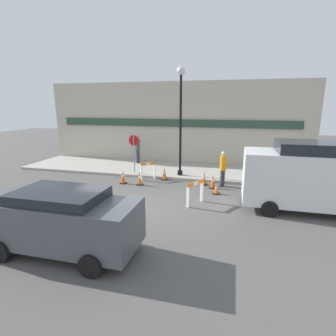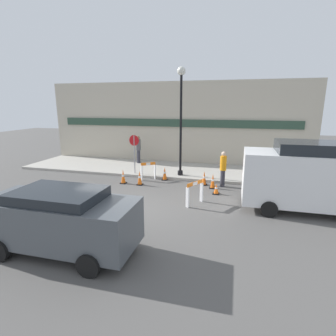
# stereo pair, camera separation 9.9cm
# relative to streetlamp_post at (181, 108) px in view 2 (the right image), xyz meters

# --- Properties ---
(ground_plane) EXTENTS (60.00, 60.00, 0.00)m
(ground_plane) POSITION_rel_streetlamp_post_xyz_m (-1.24, -5.14, -3.82)
(ground_plane) COLOR #565451
(sidewalk_slab) EXTENTS (18.00, 3.98, 0.14)m
(sidewalk_slab) POSITION_rel_streetlamp_post_xyz_m (-1.24, 1.35, -3.75)
(sidewalk_slab) COLOR #ADA89E
(sidewalk_slab) RESTS_ON ground_plane
(storefront_facade) EXTENTS (18.00, 0.22, 5.50)m
(storefront_facade) POSITION_rel_streetlamp_post_xyz_m (-1.24, 3.41, -1.07)
(storefront_facade) COLOR #BCB29E
(storefront_facade) RESTS_ON ground_plane
(streetlamp_post) EXTENTS (0.44, 0.44, 5.78)m
(streetlamp_post) POSITION_rel_streetlamp_post_xyz_m (0.00, 0.00, 0.00)
(streetlamp_post) COLOR black
(streetlamp_post) RESTS_ON sidewalk_slab
(stop_sign) EXTENTS (0.60, 0.07, 2.20)m
(stop_sign) POSITION_rel_streetlamp_post_xyz_m (-2.62, -0.27, -2.21)
(stop_sign) COLOR gray
(stop_sign) RESTS_ON sidewalk_slab
(barricade_0) EXTENTS (0.60, 0.91, 0.98)m
(barricade_0) POSITION_rel_streetlamp_post_xyz_m (1.44, -3.89, -3.28)
(barricade_0) COLOR white
(barricade_0) RESTS_ON ground_plane
(barricade_1) EXTENTS (0.74, 0.58, 0.96)m
(barricade_1) POSITION_rel_streetlamp_post_xyz_m (-1.59, -0.89, -3.31)
(barricade_1) COLOR white
(barricade_1) RESTS_ON ground_plane
(traffic_cone_0) EXTENTS (0.30, 0.30, 0.74)m
(traffic_cone_0) POSITION_rel_streetlamp_post_xyz_m (-2.63, -1.90, -3.47)
(traffic_cone_0) COLOR black
(traffic_cone_0) RESTS_ON ground_plane
(traffic_cone_1) EXTENTS (0.30, 0.30, 0.74)m
(traffic_cone_1) POSITION_rel_streetlamp_post_xyz_m (1.96, -1.55, -3.47)
(traffic_cone_1) COLOR black
(traffic_cone_1) RESTS_ON ground_plane
(traffic_cone_2) EXTENTS (0.30, 0.30, 0.49)m
(traffic_cone_2) POSITION_rel_streetlamp_post_xyz_m (2.20, -2.37, -3.59)
(traffic_cone_2) COLOR black
(traffic_cone_2) RESTS_ON ground_plane
(traffic_cone_3) EXTENTS (0.30, 0.30, 0.72)m
(traffic_cone_3) POSITION_rel_streetlamp_post_xyz_m (1.49, -1.12, -3.48)
(traffic_cone_3) COLOR black
(traffic_cone_3) RESTS_ON ground_plane
(traffic_cone_4) EXTENTS (0.30, 0.30, 0.73)m
(traffic_cone_4) POSITION_rel_streetlamp_post_xyz_m (-0.71, -0.74, -3.47)
(traffic_cone_4) COLOR black
(traffic_cone_4) RESTS_ON ground_plane
(traffic_cone_5) EXTENTS (0.30, 0.30, 0.74)m
(traffic_cone_5) POSITION_rel_streetlamp_post_xyz_m (-1.71, -1.93, -3.47)
(traffic_cone_5) COLOR black
(traffic_cone_5) RESTS_ON ground_plane
(person_worker) EXTENTS (0.42, 0.42, 1.79)m
(person_worker) POSITION_rel_streetlamp_post_xyz_m (2.40, -1.15, -2.85)
(person_worker) COLOR #33333D
(person_worker) RESTS_ON ground_plane
(person_pedestrian) EXTENTS (0.38, 0.38, 1.83)m
(person_pedestrian) POSITION_rel_streetlamp_post_xyz_m (-3.40, 2.35, -2.68)
(person_pedestrian) COLOR #33333D
(person_pedestrian) RESTS_ON sidewalk_slab
(parked_car_1) EXTENTS (4.24, 1.87, 1.80)m
(parked_car_1) POSITION_rel_streetlamp_post_xyz_m (-1.58, -8.33, -2.82)
(parked_car_1) COLOR #4C5156
(parked_car_1) RESTS_ON ground_plane
(work_van) EXTENTS (5.09, 2.10, 2.68)m
(work_van) POSITION_rel_streetlamp_post_xyz_m (5.85, -3.47, -2.38)
(work_van) COLOR white
(work_van) RESTS_ON ground_plane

